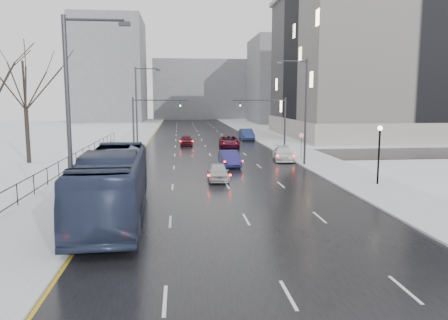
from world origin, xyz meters
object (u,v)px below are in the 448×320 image
object	(u,v)px
lamppost_r_mid	(379,146)
sedan_center_far	(186,140)
mast_signal_right	(276,119)
sedan_right_cross	(229,142)
sedan_right_far	(283,154)
sedan_right_distant	(246,134)
streetlight_l_near	(74,116)
sedan_right_near	(229,158)
no_uturn_sign	(301,138)
tree_park_e	(29,164)
bus	(113,184)
mast_signal_left	(143,120)
streetlight_l_far	(138,105)
streetlight_r_mid	(303,107)
sedan_center_near	(218,172)

from	to	relation	value
lamppost_r_mid	sedan_center_far	distance (m)	32.14
mast_signal_right	sedan_right_cross	bearing A→B (deg)	117.87
sedan_right_far	sedan_right_distant	xyz separation A→B (m)	(-0.35, 22.54, 0.15)
streetlight_l_near	sedan_right_far	distance (m)	28.52
sedan_center_far	mast_signal_right	bearing A→B (deg)	-48.79
streetlight_l_near	mast_signal_right	xyz separation A→B (m)	(15.49, 28.00, -1.51)
mast_signal_right	sedan_right_near	xyz separation A→B (m)	(-6.11, -7.76, -3.33)
streetlight_l_near	sedan_right_near	world-z (taller)	streetlight_l_near
streetlight_l_near	no_uturn_sign	distance (m)	29.81
tree_park_e	mast_signal_right	xyz separation A→B (m)	(25.53, 4.00, 4.11)
sedan_center_far	sedan_right_distant	distance (m)	11.70
bus	sedan_right_cross	xyz separation A→B (m)	(10.01, 33.10, -1.07)
mast_signal_left	mast_signal_right	bearing A→B (deg)	0.00
sedan_right_distant	mast_signal_right	bearing A→B (deg)	-89.38
sedan_right_cross	streetlight_l_far	bearing A→B (deg)	-156.40
streetlight_l_near	mast_signal_right	size ratio (longest dim) A/B	1.54
streetlight_l_far	sedan_center_far	bearing A→B (deg)	51.43
mast_signal_right	sedan_center_far	bearing A→B (deg)	131.66
streetlight_r_mid	sedan_right_far	world-z (taller)	streetlight_r_mid
tree_park_e	sedan_right_near	world-z (taller)	tree_park_e
streetlight_l_near	sedan_center_far	xyz separation A→B (m)	(5.64, 39.07, -4.88)
streetlight_r_mid	lamppost_r_mid	xyz separation A→B (m)	(2.83, -10.00, -2.67)
streetlight_l_far	sedan_right_far	distance (m)	18.21
lamppost_r_mid	sedan_right_near	world-z (taller)	lamppost_r_mid
streetlight_r_mid	sedan_center_near	size ratio (longest dim) A/B	2.53
tree_park_e	lamppost_r_mid	world-z (taller)	tree_park_e
lamppost_r_mid	mast_signal_right	world-z (taller)	mast_signal_right
streetlight_r_mid	streetlight_l_far	bearing A→B (deg)	143.70
sedan_center_near	sedan_right_near	size ratio (longest dim) A/B	0.88
sedan_center_near	sedan_right_distant	distance (m)	33.68
sedan_center_far	lamppost_r_mid	bearing A→B (deg)	-65.50
streetlight_r_mid	streetlight_l_near	bearing A→B (deg)	-129.24
lamppost_r_mid	bus	xyz separation A→B (m)	(-18.00, -6.95, -1.07)
sedan_right_near	mast_signal_right	bearing A→B (deg)	48.06
sedan_right_near	streetlight_l_near	bearing A→B (deg)	-118.60
tree_park_e	sedan_right_far	xyz separation A→B (m)	(25.40, -0.48, 0.74)
mast_signal_left	sedan_center_near	world-z (taller)	mast_signal_left
tree_park_e	streetlight_r_mid	world-z (taller)	streetlight_r_mid
mast_signal_left	lamppost_r_mid	bearing A→B (deg)	-44.48
streetlight_r_mid	sedan_right_near	bearing A→B (deg)	178.00
sedan_right_far	sedan_right_distant	world-z (taller)	sedan_right_distant
lamppost_r_mid	sedan_right_cross	size ratio (longest dim) A/B	0.78
mast_signal_right	sedan_right_far	bearing A→B (deg)	-91.62
mast_signal_right	mast_signal_left	distance (m)	14.65
mast_signal_left	sedan_right_distant	size ratio (longest dim) A/B	1.26
streetlight_r_mid	sedan_right_cross	bearing A→B (deg)	107.70
tree_park_e	sedan_center_near	bearing A→B (deg)	-31.38
sedan_right_near	sedan_right_distant	size ratio (longest dim) A/B	0.87
lamppost_r_mid	mast_signal_left	bearing A→B (deg)	135.52
streetlight_l_near	streetlight_r_mid	bearing A→B (deg)	50.76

